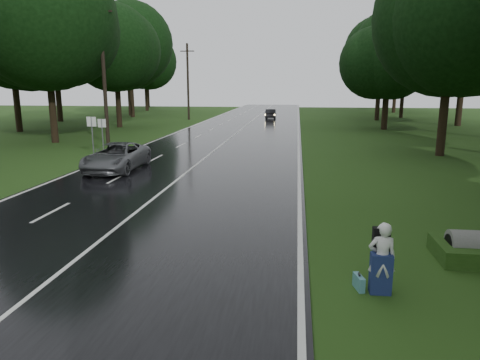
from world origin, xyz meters
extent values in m
plane|color=#234313|center=(0.00, 0.00, 0.00)|extent=(160.00, 160.00, 0.00)
cube|color=black|center=(0.00, 20.00, 0.02)|extent=(12.00, 140.00, 0.04)
cube|color=silver|center=(0.00, 20.00, 0.04)|extent=(0.12, 140.00, 0.01)
imported|color=#505255|center=(-3.84, 9.95, 0.76)|extent=(2.45, 5.19, 1.43)
imported|color=black|center=(2.09, 47.98, 0.66)|extent=(1.36, 3.79, 1.24)
imported|color=silver|center=(7.52, -2.84, 0.81)|extent=(0.60, 0.40, 1.62)
cube|color=navy|center=(7.52, -2.84, 0.45)|extent=(0.46, 0.31, 0.91)
cube|color=black|center=(7.53, -2.60, 1.17)|extent=(0.37, 0.20, 0.52)
cube|color=teal|center=(7.09, -2.71, 0.16)|extent=(0.23, 0.48, 0.33)
cylinder|color=slate|center=(10.44, -0.59, 0.00)|extent=(1.59, 0.80, 0.80)
camera|label=1|loc=(5.61, -12.14, 4.50)|focal=33.01mm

